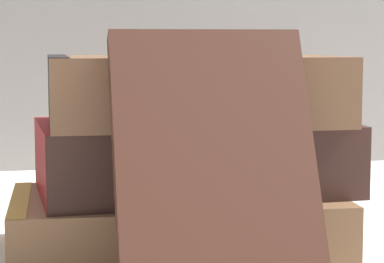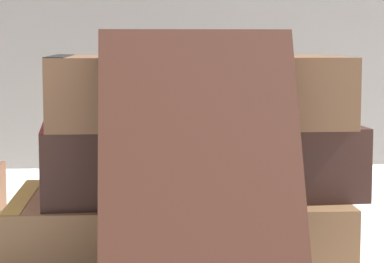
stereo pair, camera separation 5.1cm
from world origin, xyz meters
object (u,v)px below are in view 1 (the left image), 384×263
object	(u,v)px
book_flat_bottom	(168,223)
book_leaning_front	(222,173)
pocket_watch	(243,52)
book_flat_top	(187,90)
book_flat_middle	(185,157)

from	to	relation	value
book_flat_bottom	book_leaning_front	xyz separation A→B (m)	(0.02, -0.10, 0.05)
book_leaning_front	pocket_watch	bearing A→B (deg)	68.99
book_leaning_front	pocket_watch	world-z (taller)	book_leaning_front
book_flat_top	book_leaning_front	xyz separation A→B (m)	(0.00, -0.10, -0.04)
book_flat_middle	pocket_watch	distance (m)	0.08
book_flat_bottom	book_flat_middle	bearing A→B (deg)	35.05
book_flat_top	pocket_watch	bearing A→B (deg)	-27.52
book_flat_bottom	book_flat_top	size ratio (longest dim) A/B	1.14
book_leaning_front	book_flat_middle	bearing A→B (deg)	90.99
book_flat_middle	pocket_watch	world-z (taller)	pocket_watch
pocket_watch	book_flat_bottom	bearing A→B (deg)	159.59
book_flat_bottom	book_flat_middle	size ratio (longest dim) A/B	1.02
book_flat_middle	book_leaning_front	distance (m)	0.11
book_flat_bottom	pocket_watch	distance (m)	0.12
book_flat_middle	book_flat_top	world-z (taller)	book_flat_top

